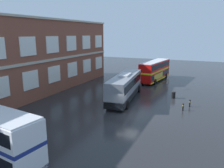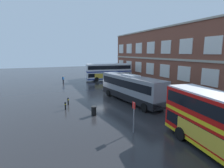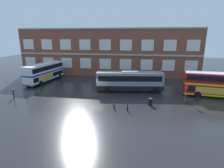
# 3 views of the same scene
# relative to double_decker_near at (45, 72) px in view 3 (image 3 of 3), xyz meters

# --- Properties ---
(ground_plane) EXTENTS (120.00, 120.00, 0.00)m
(ground_plane) POSITION_rel_double_decker_near_xyz_m (13.48, -4.84, -2.15)
(ground_plane) COLOR #232326
(brick_terminal_building) EXTENTS (45.44, 8.19, 11.84)m
(brick_terminal_building) POSITION_rel_double_decker_near_xyz_m (12.30, 11.14, 3.62)
(brick_terminal_building) COLOR brown
(brick_terminal_building) RESTS_ON ground
(double_decker_near) EXTENTS (3.96, 11.24, 4.07)m
(double_decker_near) POSITION_rel_double_decker_near_xyz_m (0.00, 0.00, 0.00)
(double_decker_near) COLOR silver
(double_decker_near) RESTS_ON ground
(double_decker_middle) EXTENTS (11.22, 3.85, 4.07)m
(double_decker_middle) POSITION_rel_double_decker_near_xyz_m (34.04, -5.05, 0.00)
(double_decker_middle) COLOR red
(double_decker_middle) RESTS_ON ground
(touring_coach) EXTENTS (12.23, 4.12, 3.80)m
(touring_coach) POSITION_rel_double_decker_near_xyz_m (19.11, -4.23, -0.24)
(touring_coach) COLOR gray
(touring_coach) RESTS_ON ground
(waiting_passenger) EXTENTS (0.53, 0.52, 1.70)m
(waiting_passenger) POSITION_rel_double_decker_near_xyz_m (0.50, -11.13, -1.22)
(waiting_passenger) COLOR black
(waiting_passenger) RESTS_ON ground
(bus_stand_flag) EXTENTS (0.44, 0.10, 2.70)m
(bus_stand_flag) POSITION_rel_double_decker_near_xyz_m (27.98, -8.71, -0.51)
(bus_stand_flag) COLOR slate
(bus_stand_flag) RESTS_ON ground
(station_litter_bin) EXTENTS (0.60, 0.60, 1.03)m
(station_litter_bin) POSITION_rel_double_decker_near_xyz_m (22.65, -10.68, -1.63)
(station_litter_bin) COLOR black
(station_litter_bin) RESTS_ON ground
(safety_bollard_west) EXTENTS (0.19, 0.19, 0.95)m
(safety_bollard_west) POSITION_rel_double_decker_near_xyz_m (17.51, -12.68, -1.66)
(safety_bollard_west) COLOR black
(safety_bollard_west) RESTS_ON ground
(safety_bollard_east) EXTENTS (0.19, 0.19, 0.95)m
(safety_bollard_east) POSITION_rel_double_decker_near_xyz_m (19.46, -13.30, -1.66)
(safety_bollard_east) COLOR black
(safety_bollard_east) RESTS_ON ground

